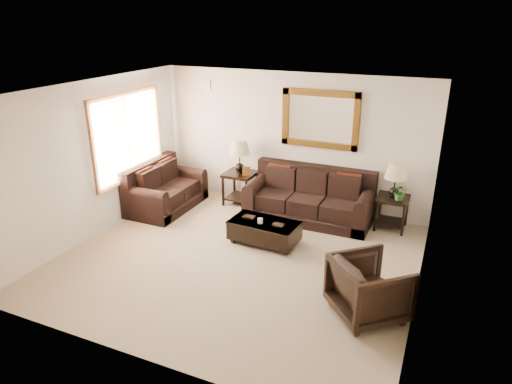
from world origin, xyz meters
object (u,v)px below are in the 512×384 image
at_px(end_table_right, 394,187).
at_px(coffee_table, 264,230).
at_px(loveseat, 164,191).
at_px(end_table_left, 240,163).
at_px(sofa, 310,201).
at_px(armchair, 370,286).

distance_m(end_table_right, coffee_table, 2.47).
xyz_separation_m(loveseat, end_table_right, (4.38, 0.85, 0.47)).
xyz_separation_m(loveseat, end_table_left, (1.32, 0.82, 0.54)).
height_order(sofa, coffee_table, sofa).
bearing_deg(end_table_left, sofa, -4.38).
relative_size(loveseat, end_table_right, 1.34).
height_order(sofa, end_table_left, end_table_left).
distance_m(sofa, end_table_left, 1.63).
bearing_deg(armchair, sofa, -10.29).
bearing_deg(armchair, end_table_right, -39.51).
bearing_deg(loveseat, sofa, -76.23).
distance_m(end_table_left, armchair, 4.24).
height_order(sofa, loveseat, sofa).
xyz_separation_m(sofa, loveseat, (-2.87, -0.70, -0.01)).
bearing_deg(coffee_table, sofa, 77.55).
height_order(loveseat, end_table_left, end_table_left).
distance_m(loveseat, coffee_table, 2.55).
xyz_separation_m(sofa, end_table_left, (-1.54, 0.12, 0.53)).
bearing_deg(end_table_right, armchair, -87.69).
bearing_deg(sofa, end_table_right, 5.41).
xyz_separation_m(end_table_right, coffee_table, (-1.91, -1.47, -0.56)).
bearing_deg(loveseat, coffee_table, -104.20).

